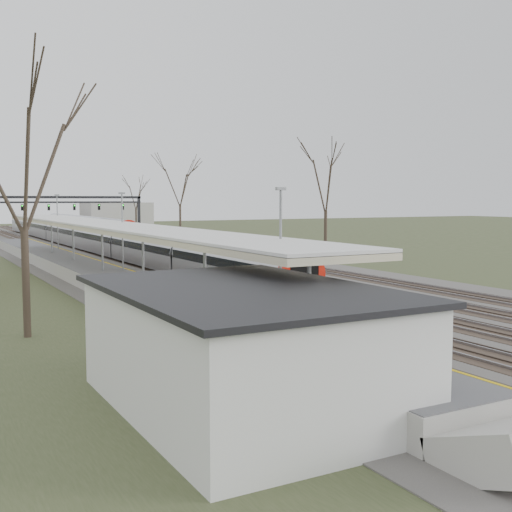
{
  "coord_description": "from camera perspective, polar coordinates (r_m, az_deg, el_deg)",
  "views": [
    {
      "loc": [
        -20.21,
        -6.78,
        5.6
      ],
      "look_at": [
        -0.58,
        28.86,
        2.0
      ],
      "focal_mm": 45.0,
      "sensor_mm": 36.0,
      "label": 1
    }
  ],
  "objects": [
    {
      "name": "platform",
      "position": [
        45.95,
        -14.61,
        -1.48
      ],
      "size": [
        3.5,
        69.0,
        1.0
      ],
      "primitive_type": "cube",
      "color": "#9E9B93",
      "rests_on": "ground"
    },
    {
      "name": "tree_west_near",
      "position": [
        27.16,
        -20.09,
        8.31
      ],
      "size": [
        5.0,
        5.0,
        10.3
      ],
      "color": "#2D231C",
      "rests_on": "ground"
    },
    {
      "name": "train_near",
      "position": [
        74.23,
        -15.0,
        1.7
      ],
      "size": [
        2.62,
        90.21,
        3.05
      ],
      "color": "#A1A4AB",
      "rests_on": "ground"
    },
    {
      "name": "track_bed",
      "position": [
        65.32,
        -10.47,
        0.11
      ],
      "size": [
        24.0,
        160.0,
        0.22
      ],
      "color": "#474442",
      "rests_on": "ground"
    },
    {
      "name": "passenger",
      "position": [
        15.75,
        16.01,
        -9.11
      ],
      "size": [
        0.51,
        0.66,
        1.6
      ],
      "primitive_type": "imported",
      "rotation": [
        0.0,
        0.0,
        1.8
      ],
      "color": "#292D51",
      "rests_on": "platform"
    },
    {
      "name": "canopy",
      "position": [
        41.34,
        -13.17,
        2.61
      ],
      "size": [
        4.1,
        50.0,
        3.11
      ],
      "color": "slate",
      "rests_on": "platform"
    },
    {
      "name": "train_far",
      "position": [
        103.2,
        -14.98,
        2.6
      ],
      "size": [
        2.62,
        45.21,
        3.05
      ],
      "color": "#A1A4AB",
      "rests_on": "ground"
    },
    {
      "name": "tree_east_far",
      "position": [
        59.6,
        6.24,
        6.65
      ],
      "size": [
        5.0,
        5.0,
        10.3
      ],
      "color": "#2D231C",
      "rests_on": "ground"
    },
    {
      "name": "signal_gantry",
      "position": [
        94.03,
        -16.3,
        4.44
      ],
      "size": [
        21.0,
        0.59,
        6.08
      ],
      "color": "black",
      "rests_on": "ground"
    },
    {
      "name": "station_building",
      "position": [
        17.14,
        -1.28,
        -8.45
      ],
      "size": [
        6.0,
        9.0,
        3.2
      ],
      "primitive_type": "cube",
      "color": "silver",
      "rests_on": "ground"
    }
  ]
}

